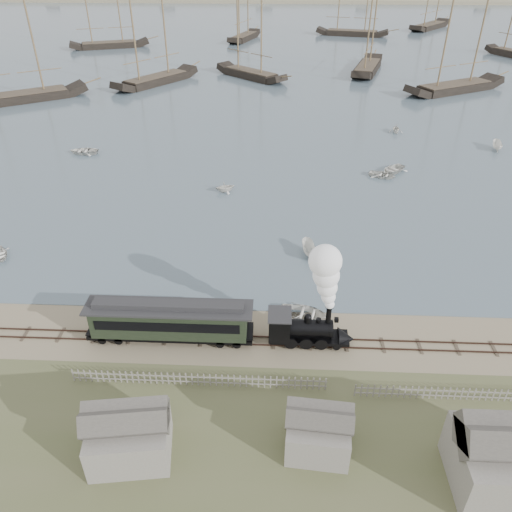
{
  "coord_description": "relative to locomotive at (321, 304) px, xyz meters",
  "views": [
    {
      "loc": [
        -1.03,
        -32.95,
        28.41
      ],
      "look_at": [
        -2.82,
        5.68,
        3.5
      ],
      "focal_mm": 35.0,
      "sensor_mm": 36.0,
      "label": 1
    }
  ],
  "objects": [
    {
      "name": "rowboat_7",
      "position": [
        16.32,
        52.98,
        -3.31
      ],
      "size": [
        2.9,
        2.56,
        1.42
      ],
      "primitive_type": "imported",
      "rotation": [
        0.0,
        0.0,
        6.19
      ],
      "color": "silver",
      "rests_on": "harbor_water"
    },
    {
      "name": "schooner_7",
      "position": [
        -15.36,
        140.93,
        5.97
      ],
      "size": [
        10.31,
        20.08,
        20.0
      ],
      "primitive_type": null,
      "rotation": [
        0.0,
        0.0,
        1.26
      ],
      "color": "black",
      "rests_on": "harbor_water"
    },
    {
      "name": "schooner_3",
      "position": [
        17.84,
        98.5,
        5.97
      ],
      "size": [
        11.42,
        23.26,
        20.0
      ],
      "primitive_type": null,
      "rotation": [
        0.0,
        0.0,
        1.29
      ],
      "color": "black",
      "rests_on": "harbor_water"
    },
    {
      "name": "harbor_water",
      "position": [
        -2.61,
        172.0,
        -4.06
      ],
      "size": [
        600.0,
        336.0,
        0.06
      ],
      "primitive_type": "cube",
      "color": "#4D606E",
      "rests_on": "ground"
    },
    {
      "name": "shed_mid",
      "position": [
        -0.61,
        -10.0,
        -4.09
      ],
      "size": [
        4.0,
        3.5,
        3.6
      ],
      "primitive_type": null,
      "color": "gray",
      "rests_on": "ground"
    },
    {
      "name": "picket_fence_west",
      "position": [
        -9.11,
        -5.0,
        -4.09
      ],
      "size": [
        19.0,
        0.1,
        1.2
      ],
      "primitive_type": null,
      "color": "gray",
      "rests_on": "ground"
    },
    {
      "name": "ground",
      "position": [
        -2.61,
        2.0,
        -4.09
      ],
      "size": [
        600.0,
        600.0,
        0.0
      ],
      "primitive_type": "plane",
      "color": "gray",
      "rests_on": "ground"
    },
    {
      "name": "schooner_4",
      "position": [
        33.98,
        80.57,
        5.97
      ],
      "size": [
        24.14,
        16.87,
        20.0
      ],
      "primitive_type": null,
      "rotation": [
        0.0,
        0.0,
        0.51
      ],
      "color": "black",
      "rests_on": "harbor_water"
    },
    {
      "name": "schooner_1",
      "position": [
        -31.6,
        84.24,
        5.97
      ],
      "size": [
        17.37,
        21.46,
        20.0
      ],
      "primitive_type": null,
      "rotation": [
        0.0,
        0.0,
        0.95
      ],
      "color": "black",
      "rests_on": "harbor_water"
    },
    {
      "name": "schooner_6",
      "position": [
        -54.66,
        126.04,
        5.97
      ],
      "size": [
        23.29,
        12.87,
        20.0
      ],
      "primitive_type": null,
      "rotation": [
        0.0,
        0.0,
        0.35
      ],
      "color": "black",
      "rests_on": "harbor_water"
    },
    {
      "name": "rowboat_3",
      "position": [
        10.91,
        34.05,
        -3.64
      ],
      "size": [
        3.98,
        4.5,
        0.77
      ],
      "primitive_type": "imported",
      "rotation": [
        0.0,
        0.0,
        1.14
      ],
      "color": "silver",
      "rests_on": "harbor_water"
    },
    {
      "name": "schooner_8",
      "position": [
        20.09,
        151.02,
        5.97
      ],
      "size": [
        24.29,
        10.63,
        20.0
      ],
      "primitive_type": null,
      "rotation": [
        0.0,
        0.0,
        -0.23
      ],
      "color": "black",
      "rests_on": "harbor_water"
    },
    {
      "name": "rowboat_1",
      "position": [
        -10.45,
        28.45,
        -3.34
      ],
      "size": [
        3.03,
        3.23,
        1.37
      ],
      "primitive_type": "imported",
      "rotation": [
        0.0,
        0.0,
        1.94
      ],
      "color": "silver",
      "rests_on": "harbor_water"
    },
    {
      "name": "rowboat_6",
      "position": [
        -33.51,
        40.99,
        -3.58
      ],
      "size": [
        3.11,
        4.35,
        0.9
      ],
      "primitive_type": "imported",
      "rotation": [
        0.0,
        0.0,
        4.71
      ],
      "color": "silver",
      "rests_on": "harbor_water"
    },
    {
      "name": "rowboat_5",
      "position": [
        30.58,
        45.59,
        -3.37
      ],
      "size": [
        3.58,
        1.92,
        1.31
      ],
      "primitive_type": "imported",
      "rotation": [
        0.0,
        0.0,
        2.94
      ],
      "color": "silver",
      "rests_on": "harbor_water"
    },
    {
      "name": "schooner_2",
      "position": [
        -10.52,
        90.66,
        5.97
      ],
      "size": [
        17.9,
        17.01,
        20.0
      ],
      "primitive_type": null,
      "rotation": [
        0.0,
        0.0,
        -0.74
      ],
      "color": "black",
      "rests_on": "harbor_water"
    },
    {
      "name": "shed_right",
      "position": [
        10.39,
        -12.0,
        -4.09
      ],
      "size": [
        6.0,
        5.0,
        5.1
      ],
      "primitive_type": null,
      "color": "gray",
      "rests_on": "ground"
    },
    {
      "name": "far_spit",
      "position": [
        -2.61,
        252.0,
        -4.09
      ],
      "size": [
        500.0,
        20.0,
        1.8
      ],
      "primitive_type": "cube",
      "color": "tan",
      "rests_on": "ground"
    },
    {
      "name": "rowboat_2",
      "position": [
        -0.17,
        13.46,
        -3.37
      ],
      "size": [
        3.56,
        1.85,
        1.31
      ],
      "primitive_type": "imported",
      "rotation": [
        0.0,
        0.0,
        3.32
      ],
      "color": "silver",
      "rests_on": "harbor_water"
    },
    {
      "name": "shed_left",
      "position": [
        -12.61,
        -11.0,
        -4.09
      ],
      "size": [
        5.0,
        4.0,
        4.1
      ],
      "primitive_type": null,
      "color": "gray",
      "rests_on": "ground"
    },
    {
      "name": "beached_dinghy",
      "position": [
        -0.94,
        3.27,
        -3.63
      ],
      "size": [
        4.13,
        5.06,
        0.92
      ],
      "primitive_type": "imported",
      "rotation": [
        0.0,
        0.0,
        1.33
      ],
      "color": "silver",
      "rests_on": "ground"
    },
    {
      "name": "passenger_coach",
      "position": [
        -12.12,
        0.0,
        -2.0
      ],
      "size": [
        13.57,
        2.62,
        3.3
      ],
      "color": "black",
      "rests_on": "ground"
    },
    {
      "name": "schooner_0",
      "position": [
        -55.68,
        68.95,
        5.97
      ],
      "size": [
        24.53,
        18.97,
        20.0
      ],
      "primitive_type": null,
      "rotation": [
        0.0,
        0.0,
        0.58
      ],
      "color": "black",
      "rests_on": "harbor_water"
    },
    {
      "name": "rowboat_8",
      "position": [
        12.69,
        35.93,
        -3.58
      ],
      "size": [
        5.22,
        5.24,
        0.89
      ],
      "primitive_type": "imported",
      "rotation": [
        0.0,
        0.0,
        5.48
      ],
      "color": "silver",
      "rests_on": "harbor_water"
    },
    {
      "name": "rail_track",
      "position": [
        -2.61,
        0.0,
        -4.05
      ],
      "size": [
        120.0,
        1.8,
        0.16
      ],
      "color": "#3A271F",
      "rests_on": "ground"
    },
    {
      "name": "locomotive",
      "position": [
        0.0,
        0.0,
        0.0
      ],
      "size": [
        7.09,
        2.65,
        8.84
      ],
      "color": "black",
      "rests_on": "ground"
    },
    {
      "name": "picket_fence_east",
      "position": [
        9.89,
        -5.5,
        -4.09
      ],
      "size": [
        15.0,
        0.1,
        1.2
      ],
      "primitive_type": null,
      "color": "gray",
      "rests_on": "ground"
    }
  ]
}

